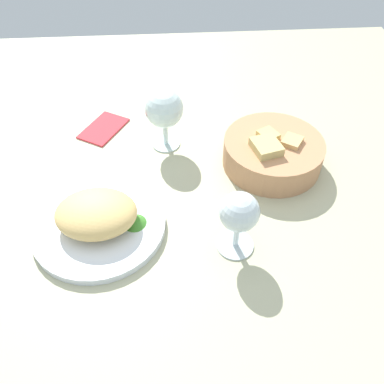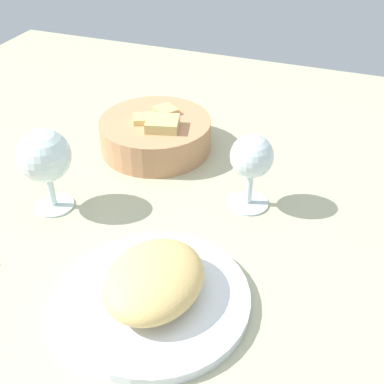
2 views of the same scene
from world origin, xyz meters
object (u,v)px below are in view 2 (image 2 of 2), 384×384
Objects in this scene: wine_glass_near at (252,161)px; bread_basket at (156,134)px; wine_glass_far at (44,159)px; plate at (155,298)px.

bread_basket is at bearing 62.88° from wine_glass_near.
wine_glass_near is 30.12cm from wine_glass_far.
wine_glass_near is at bearing -13.15° from plate.
wine_glass_far is at bearing 61.92° from plate.
wine_glass_far is (-21.56, 7.91, 5.64)cm from bread_basket.
wine_glass_near reaches higher than bread_basket.
plate is 1.17× the size of bread_basket.
bread_basket is 1.66× the size of wine_glass_near.
wine_glass_far is at bearing 159.85° from bread_basket.
wine_glass_near reaches higher than plate.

